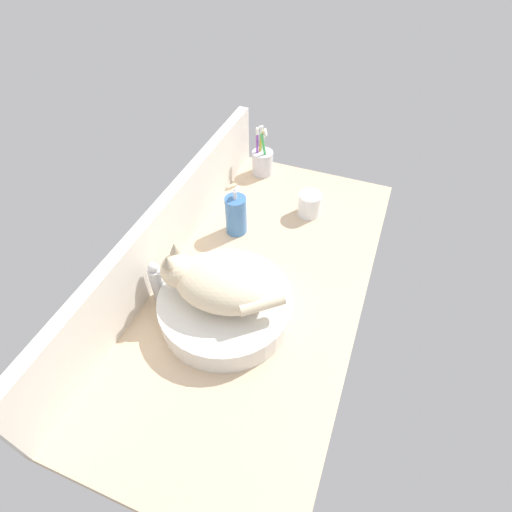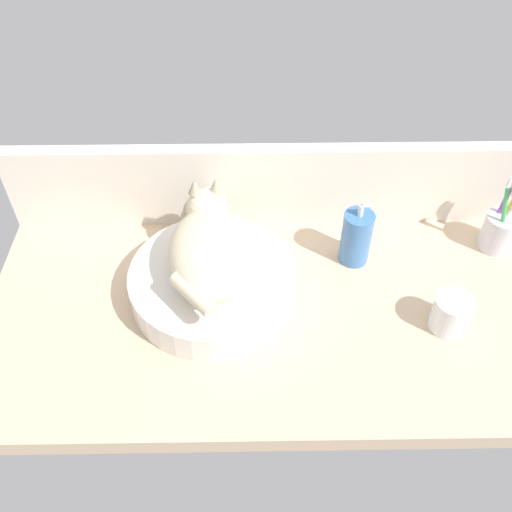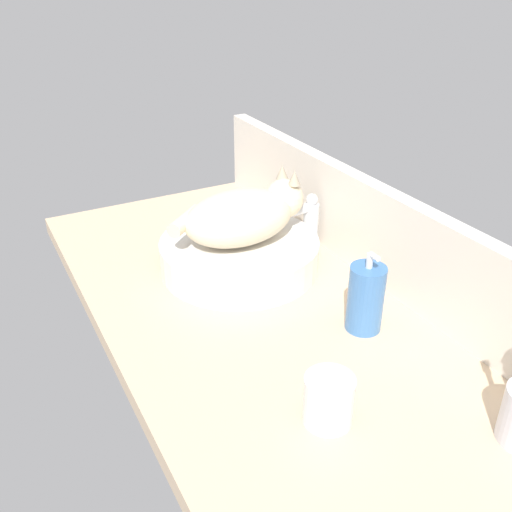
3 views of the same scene
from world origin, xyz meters
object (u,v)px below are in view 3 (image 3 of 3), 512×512
at_px(soap_dispenser, 366,298).
at_px(water_glass, 328,403).
at_px(faucet, 307,220).
at_px(cat, 244,215).
at_px(sink_basin, 240,254).

xyz_separation_m(soap_dispenser, water_glass, (0.17, -0.19, -0.03)).
bearing_deg(water_glass, faucet, 150.76).
xyz_separation_m(faucet, soap_dispenser, (0.32, -0.08, -0.01)).
distance_m(soap_dispenser, water_glass, 0.26).
relative_size(cat, soap_dispenser, 1.99).
xyz_separation_m(faucet, water_glass, (0.49, -0.27, -0.04)).
bearing_deg(cat, soap_dispenser, 15.82).
distance_m(sink_basin, faucet, 0.19).
bearing_deg(faucet, water_glass, -29.24).
relative_size(sink_basin, soap_dispenser, 2.14).
relative_size(sink_basin, water_glass, 4.44).
distance_m(cat, water_glass, 0.50).
xyz_separation_m(sink_basin, faucet, (-0.01, 0.18, 0.04)).
bearing_deg(water_glass, soap_dispenser, 130.50).
relative_size(faucet, soap_dispenser, 0.83).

